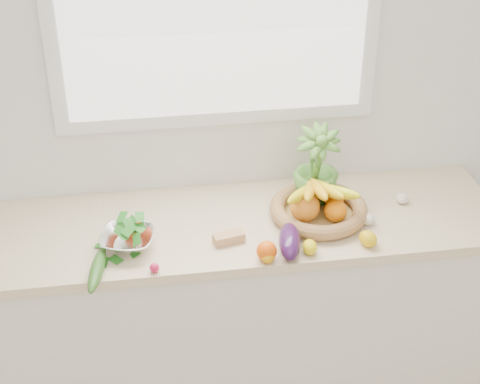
{
  "coord_description": "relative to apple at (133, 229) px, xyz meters",
  "views": [
    {
      "loc": [
        -0.31,
        -0.47,
        2.57
      ],
      "look_at": [
        0.05,
        1.93,
        1.05
      ],
      "focal_mm": 55.0,
      "sensor_mm": 36.0,
      "label": 1
    }
  ],
  "objects": [
    {
      "name": "cucumber",
      "position": [
        -0.14,
        -0.22,
        -0.02
      ],
      "size": [
        0.09,
        0.27,
        0.05
      ],
      "primitive_type": "ellipsoid",
      "rotation": [
        0.0,
        0.0,
        -0.16
      ],
      "color": "#2B5418",
      "rests_on": "countertop"
    },
    {
      "name": "radish",
      "position": [
        0.07,
        -0.23,
        -0.02
      ],
      "size": [
        0.04,
        0.04,
        0.04
      ],
      "primitive_type": "sphere",
      "rotation": [
        0.0,
        0.0,
        0.0
      ],
      "color": "#CF1949",
      "rests_on": "countertop"
    },
    {
      "name": "colander_with_spinach",
      "position": [
        -0.02,
        -0.07,
        0.01
      ],
      "size": [
        0.24,
        0.24,
        0.11
      ],
      "color": "silver",
      "rests_on": "countertop"
    },
    {
      "name": "garlic_c",
      "position": [
        0.63,
        -0.04,
        -0.02
      ],
      "size": [
        0.06,
        0.06,
        0.04
      ],
      "primitive_type": "ellipsoid",
      "rotation": [
        0.0,
        0.0,
        0.31
      ],
      "color": "beige",
      "rests_on": "countertop"
    },
    {
      "name": "countertop",
      "position": [
        0.37,
        0.05,
        -0.06
      ],
      "size": [
        2.24,
        0.62,
        0.04
      ],
      "primitive_type": "cube",
      "color": "beige",
      "rests_on": "counter_cabinet"
    },
    {
      "name": "eggplant",
      "position": [
        0.58,
        -0.17,
        0.0
      ],
      "size": [
        0.12,
        0.23,
        0.09
      ],
      "primitive_type": "ellipsoid",
      "rotation": [
        0.0,
        0.0,
        -0.18
      ],
      "color": "#30103D",
      "rests_on": "countertop"
    },
    {
      "name": "fruit_basket",
      "position": [
        0.74,
        0.04,
        0.01
      ],
      "size": [
        0.4,
        0.4,
        0.19
      ],
      "color": "tan",
      "rests_on": "countertop"
    },
    {
      "name": "garlic_b",
      "position": [
        1.11,
        0.09,
        -0.02
      ],
      "size": [
        0.06,
        0.06,
        0.04
      ],
      "primitive_type": "ellipsoid",
      "rotation": [
        0.0,
        0.0,
        0.19
      ],
      "color": "white",
      "rests_on": "countertop"
    },
    {
      "name": "lemon_a",
      "position": [
        0.65,
        -0.2,
        -0.01
      ],
      "size": [
        0.06,
        0.07,
        0.06
      ],
      "primitive_type": "ellipsoid",
      "rotation": [
        0.0,
        0.0,
        -0.07
      ],
      "color": "yellow",
      "rests_on": "countertop"
    },
    {
      "name": "ginger",
      "position": [
        0.36,
        -0.08,
        -0.02
      ],
      "size": [
        0.13,
        0.07,
        0.04
      ],
      "primitive_type": "cube",
      "rotation": [
        0.0,
        0.0,
        0.22
      ],
      "color": "tan",
      "rests_on": "countertop"
    },
    {
      "name": "counter_cabinet",
      "position": [
        0.37,
        0.05,
        -0.51
      ],
      "size": [
        2.2,
        0.58,
        0.86
      ],
      "primitive_type": "cube",
      "color": "silver",
      "rests_on": "ground"
    },
    {
      "name": "back_wall",
      "position": [
        0.37,
        0.35,
        0.41
      ],
      "size": [
        4.5,
        0.02,
        2.7
      ],
      "primitive_type": "cube",
      "color": "white",
      "rests_on": "ground"
    },
    {
      "name": "garlic_a",
      "position": [
        0.93,
        -0.04,
        -0.02
      ],
      "size": [
        0.07,
        0.07,
        0.05
      ],
      "primitive_type": "ellipsoid",
      "rotation": [
        0.0,
        0.0,
        -0.31
      ],
      "color": "white",
      "rests_on": "countertop"
    },
    {
      "name": "lemon_c",
      "position": [
        0.88,
        -0.18,
        -0.01
      ],
      "size": [
        0.09,
        0.1,
        0.06
      ],
      "primitive_type": "ellipsoid",
      "rotation": [
        0.0,
        0.0,
        0.46
      ],
      "color": "#E4B10C",
      "rests_on": "countertop"
    },
    {
      "name": "potted_herb",
      "position": [
        0.76,
        0.16,
        0.13
      ],
      "size": [
        0.21,
        0.21,
        0.34
      ],
      "primitive_type": "imported",
      "rotation": [
        0.0,
        0.0,
        -0.1
      ],
      "color": "#579636",
      "rests_on": "countertop"
    },
    {
      "name": "lemon_b",
      "position": [
        0.49,
        -0.23,
        -0.01
      ],
      "size": [
        0.06,
        0.08,
        0.05
      ],
      "primitive_type": "ellipsoid",
      "rotation": [
        0.0,
        0.0,
        -0.12
      ],
      "color": "orange",
      "rests_on": "countertop"
    },
    {
      "name": "apple",
      "position": [
        0.0,
        0.0,
        0.0
      ],
      "size": [
        0.11,
        0.11,
        0.08
      ],
      "primitive_type": "sphere",
      "rotation": [
        0.0,
        0.0,
        -0.37
      ],
      "color": "red",
      "rests_on": "countertop"
    },
    {
      "name": "orange_loose",
      "position": [
        0.49,
        -0.22,
        -0.0
      ],
      "size": [
        0.09,
        0.09,
        0.08
      ],
      "primitive_type": "sphere",
      "rotation": [
        0.0,
        0.0,
        0.16
      ],
      "color": "#E95107",
      "rests_on": "countertop"
    }
  ]
}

